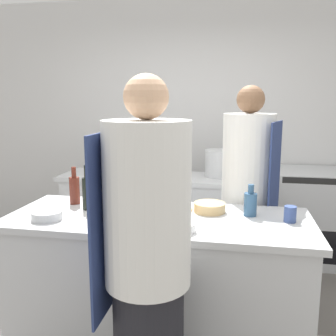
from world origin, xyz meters
name	(u,v)px	position (x,y,z in m)	size (l,w,h in m)	color
wall_back	(196,123)	(0.00, 2.13, 1.40)	(8.00, 0.06, 2.80)	silver
prep_counter	(158,284)	(0.00, 0.00, 0.47)	(1.92, 0.75, 0.93)	#B7BABC
pass_counter	(162,222)	(-0.23, 1.27, 0.47)	(2.00, 0.56, 0.93)	#B7BABC
oven_range	(311,215)	(1.26, 1.74, 0.48)	(0.81, 0.68, 0.95)	#B7BABC
chef_at_prep_near	(147,269)	(0.09, -0.64, 0.88)	(0.41, 0.40, 1.78)	black
chef_at_stove	(247,204)	(0.57, 0.60, 0.88)	(0.44, 0.42, 1.77)	black
bottle_olive_oil	(87,192)	(-0.50, 0.06, 1.05)	(0.06, 0.06, 0.30)	black
bottle_vinegar	(250,203)	(0.58, 0.13, 1.02)	(0.08, 0.08, 0.20)	#2D5175
bottle_wine	(75,189)	(-0.64, 0.18, 1.04)	(0.07, 0.07, 0.27)	#5B2319
bowl_mixing_large	(181,227)	(0.19, -0.24, 0.96)	(0.17, 0.17, 0.05)	white
bowl_prep_small	(114,207)	(-0.30, 0.03, 0.97)	(0.24, 0.24, 0.07)	tan
bowl_ceramic_blue	(210,207)	(0.32, 0.16, 0.97)	(0.21, 0.21, 0.06)	tan
bowl_wooden_salad	(47,215)	(-0.66, -0.19, 0.96)	(0.19, 0.19, 0.05)	#B7BABC
cup	(290,214)	(0.81, 0.04, 0.98)	(0.07, 0.07, 0.10)	#33477F
cutting_board	(166,211)	(0.03, 0.10, 0.94)	(0.33, 0.20, 0.01)	tan
stockpot	(219,163)	(0.31, 1.34, 1.06)	(0.28, 0.28, 0.26)	#B7BABC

